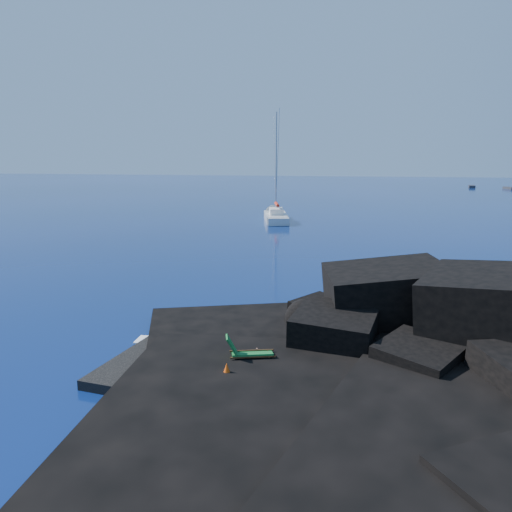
{
  "coord_description": "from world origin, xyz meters",
  "views": [
    {
      "loc": [
        9.23,
        -15.62,
        7.56
      ],
      "look_at": [
        2.76,
        11.9,
        2.0
      ],
      "focal_mm": 35.0,
      "sensor_mm": 36.0,
      "label": 1
    }
  ],
  "objects_px": {
    "distant_boat_b": "(509,189)",
    "distant_boat_a": "(472,188)",
    "deck_chair": "(252,348)",
    "sunbather": "(245,353)",
    "marker_cone": "(227,371)",
    "sailboat": "(276,221)"
  },
  "relations": [
    {
      "from": "sunbather",
      "to": "sailboat",
      "type": "bearing_deg",
      "value": 67.05
    },
    {
      "from": "distant_boat_b",
      "to": "deck_chair",
      "type": "bearing_deg",
      "value": -121.95
    },
    {
      "from": "sunbather",
      "to": "marker_cone",
      "type": "bearing_deg",
      "value": -125.5
    },
    {
      "from": "marker_cone",
      "to": "distant_boat_a",
      "type": "relative_size",
      "value": 0.13
    },
    {
      "from": "sailboat",
      "to": "distant_boat_a",
      "type": "relative_size",
      "value": 2.78
    },
    {
      "from": "sailboat",
      "to": "sunbather",
      "type": "xyz_separation_m",
      "value": [
        7.15,
        -42.87,
        0.52
      ]
    },
    {
      "from": "sailboat",
      "to": "distant_boat_b",
      "type": "height_order",
      "value": "sailboat"
    },
    {
      "from": "deck_chair",
      "to": "marker_cone",
      "type": "distance_m",
      "value": 1.62
    },
    {
      "from": "sunbather",
      "to": "distant_boat_b",
      "type": "relative_size",
      "value": 0.42
    },
    {
      "from": "marker_cone",
      "to": "sunbather",
      "type": "bearing_deg",
      "value": 86.92
    },
    {
      "from": "sunbather",
      "to": "distant_boat_b",
      "type": "height_order",
      "value": "sunbather"
    },
    {
      "from": "sailboat",
      "to": "sunbather",
      "type": "bearing_deg",
      "value": -95.19
    },
    {
      "from": "deck_chair",
      "to": "marker_cone",
      "type": "bearing_deg",
      "value": -126.95
    },
    {
      "from": "sailboat",
      "to": "deck_chair",
      "type": "height_order",
      "value": "sailboat"
    },
    {
      "from": "sailboat",
      "to": "deck_chair",
      "type": "relative_size",
      "value": 7.86
    },
    {
      "from": "sailboat",
      "to": "sunbather",
      "type": "distance_m",
      "value": 43.47
    },
    {
      "from": "sunbather",
      "to": "marker_cone",
      "type": "relative_size",
      "value": 2.96
    },
    {
      "from": "distant_boat_b",
      "to": "distant_boat_a",
      "type": "bearing_deg",
      "value": 132.68
    },
    {
      "from": "marker_cone",
      "to": "distant_boat_a",
      "type": "height_order",
      "value": "marker_cone"
    },
    {
      "from": "deck_chair",
      "to": "marker_cone",
      "type": "height_order",
      "value": "deck_chair"
    },
    {
      "from": "sailboat",
      "to": "deck_chair",
      "type": "bearing_deg",
      "value": -94.79
    },
    {
      "from": "marker_cone",
      "to": "distant_boat_b",
      "type": "relative_size",
      "value": 0.14
    }
  ]
}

